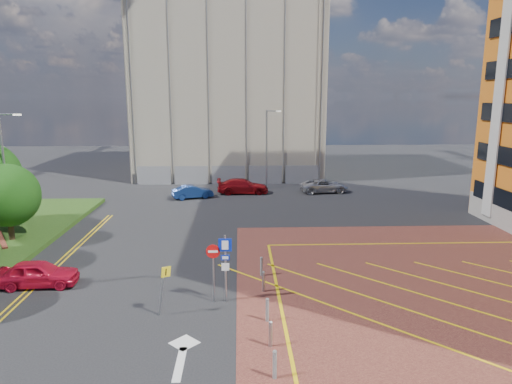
{
  "coord_description": "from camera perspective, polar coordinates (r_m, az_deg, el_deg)",
  "views": [
    {
      "loc": [
        1.16,
        -18.69,
        9.31
      ],
      "look_at": [
        1.97,
        2.88,
        4.78
      ],
      "focal_mm": 32.0,
      "sensor_mm": 36.0,
      "label": 1
    }
  ],
  "objects": [
    {
      "name": "sign_cluster",
      "position": [
        21.02,
        -4.42,
        -8.67
      ],
      "size": [
        1.17,
        0.12,
        3.2
      ],
      "color": "#9EA0A8",
      "rests_on": "ground"
    },
    {
      "name": "car_red_left",
      "position": [
        25.52,
        -25.61,
        -9.18
      ],
      "size": [
        3.97,
        1.79,
        1.32
      ],
      "primitive_type": "imported",
      "rotation": [
        0.0,
        0.0,
        1.63
      ],
      "color": "red",
      "rests_on": "ground"
    },
    {
      "name": "car_silver_back",
      "position": [
        45.56,
        8.48,
        0.76
      ],
      "size": [
        4.9,
        2.66,
        1.31
      ],
      "primitive_type": "imported",
      "rotation": [
        0.0,
        0.0,
        1.68
      ],
      "color": "#A3A3AA",
      "rests_on": "ground"
    },
    {
      "name": "ground",
      "position": [
        20.91,
        -5.28,
        -14.64
      ],
      "size": [
        140.0,
        140.0,
        0.0
      ],
      "primitive_type": "plane",
      "color": "black",
      "rests_on": "ground"
    },
    {
      "name": "bollard_row",
      "position": [
        19.22,
        1.55,
        -15.54
      ],
      "size": [
        0.14,
        11.14,
        0.9
      ],
      "color": "#9EA0A8",
      "rests_on": "forecourt"
    },
    {
      "name": "construction_fence",
      "position": [
        49.4,
        -2.31,
        2.15
      ],
      "size": [
        21.6,
        0.06,
        2.0
      ],
      "primitive_type": "cube",
      "color": "gray",
      "rests_on": "ground"
    },
    {
      "name": "lamp_back",
      "position": [
        47.05,
        1.42,
        5.8
      ],
      "size": [
        1.53,
        0.16,
        8.0
      ],
      "color": "#9EA0A8",
      "rests_on": "ground"
    },
    {
      "name": "construction_building",
      "position": [
        58.73,
        -3.38,
        13.47
      ],
      "size": [
        21.2,
        19.2,
        22.0
      ],
      "primitive_type": "cube",
      "color": "#ACA08D",
      "rests_on": "ground"
    },
    {
      "name": "car_red_back",
      "position": [
        44.6,
        -1.67,
        0.74
      ],
      "size": [
        5.02,
        2.13,
        1.45
      ],
      "primitive_type": "imported",
      "rotation": [
        0.0,
        0.0,
        1.59
      ],
      "color": "maroon",
      "rests_on": "ground"
    },
    {
      "name": "tree_c",
      "position": [
        32.8,
        -28.66,
        -0.37
      ],
      "size": [
        4.0,
        4.0,
        4.9
      ],
      "color": "#3D2B1C",
      "rests_on": "grass_bed"
    },
    {
      "name": "warning_sign",
      "position": [
        20.31,
        -11.51,
        -11.24
      ],
      "size": [
        0.6,
        0.39,
        2.25
      ],
      "color": "#9EA0A8",
      "rests_on": "ground"
    },
    {
      "name": "car_blue_back",
      "position": [
        42.84,
        -7.94,
        0.02
      ],
      "size": [
        3.97,
        2.47,
        1.23
      ],
      "primitive_type": "imported",
      "rotation": [
        0.0,
        0.0,
        1.91
      ],
      "color": "navy",
      "rests_on": "ground"
    },
    {
      "name": "lamp_left_far",
      "position": [
        34.73,
        -28.82,
        2.68
      ],
      "size": [
        1.53,
        0.16,
        8.0
      ],
      "color": "#9EA0A8",
      "rests_on": "grass_bed"
    }
  ]
}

